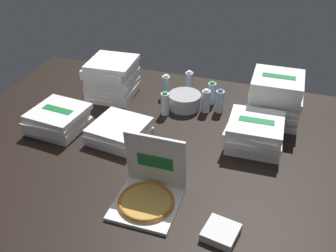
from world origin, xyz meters
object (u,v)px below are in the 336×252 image
at_px(pizza_stack_right_mid, 275,98).
at_px(pizza_stack_left_mid, 58,120).
at_px(water_bottle_0, 206,101).
at_px(water_bottle_1, 165,104).
at_px(water_bottle_3, 166,86).
at_px(pizza_stack_left_far, 119,131).
at_px(water_bottle_2, 189,82).
at_px(napkin_pile, 221,232).
at_px(ice_bucket, 185,101).
at_px(pizza_stack_left_near, 255,133).
at_px(open_pizza_box, 149,191).
at_px(water_bottle_4, 220,101).
at_px(water_bottle_5, 212,93).
at_px(pizza_stack_right_near, 112,78).

height_order(pizza_stack_right_mid, pizza_stack_left_mid, pizza_stack_right_mid).
distance_m(water_bottle_0, water_bottle_1, 0.33).
bearing_deg(water_bottle_3, pizza_stack_right_mid, -5.44).
xyz_separation_m(pizza_stack_left_far, water_bottle_2, (0.29, 0.86, 0.03)).
bearing_deg(napkin_pile, water_bottle_1, 121.93).
bearing_deg(pizza_stack_right_mid, ice_bucket, -175.80).
relative_size(pizza_stack_left_near, water_bottle_3, 2.01).
bearing_deg(water_bottle_1, water_bottle_0, 25.37).
height_order(open_pizza_box, water_bottle_3, open_pizza_box).
height_order(pizza_stack_right_mid, water_bottle_4, pizza_stack_right_mid).
xyz_separation_m(open_pizza_box, pizza_stack_left_mid, (-0.93, 0.51, 0.01)).
bearing_deg(water_bottle_0, water_bottle_3, 159.10).
relative_size(pizza_stack_left_near, ice_bucket, 1.50).
distance_m(pizza_stack_left_far, water_bottle_3, 0.73).
distance_m(water_bottle_2, napkin_pile, 1.64).
bearing_deg(napkin_pile, open_pizza_box, 164.39).
distance_m(open_pizza_box, napkin_pile, 0.48).
bearing_deg(water_bottle_0, ice_bucket, 177.32).
bearing_deg(pizza_stack_right_mid, water_bottle_5, 170.59).
relative_size(water_bottle_0, water_bottle_5, 1.00).
bearing_deg(napkin_pile, pizza_stack_left_far, 143.22).
bearing_deg(napkin_pile, pizza_stack_right_mid, 83.60).
height_order(pizza_stack_left_mid, water_bottle_4, water_bottle_4).
distance_m(pizza_stack_right_near, water_bottle_2, 0.67).
distance_m(open_pizza_box, pizza_stack_right_mid, 1.33).
bearing_deg(water_bottle_2, napkin_pile, -68.36).
xyz_separation_m(pizza_stack_left_mid, water_bottle_2, (0.78, 0.88, 0.01)).
bearing_deg(ice_bucket, water_bottle_5, 35.15).
height_order(water_bottle_2, water_bottle_4, same).
relative_size(pizza_stack_right_near, pizza_stack_left_near, 1.03).
relative_size(water_bottle_2, water_bottle_3, 1.00).
xyz_separation_m(pizza_stack_left_near, ice_bucket, (-0.62, 0.36, -0.04)).
height_order(water_bottle_1, water_bottle_2, same).
relative_size(pizza_stack_left_far, pizza_stack_left_near, 1.06).
bearing_deg(water_bottle_2, ice_bucket, -81.76).
bearing_deg(ice_bucket, pizza_stack_left_near, -30.05).
bearing_deg(water_bottle_1, water_bottle_4, 23.39).
height_order(open_pizza_box, water_bottle_5, open_pizza_box).
xyz_separation_m(water_bottle_2, napkin_pile, (0.60, -1.52, -0.07)).
distance_m(open_pizza_box, water_bottle_1, 1.00).
distance_m(water_bottle_0, water_bottle_3, 0.42).
height_order(pizza_stack_left_near, water_bottle_1, pizza_stack_left_near).
xyz_separation_m(pizza_stack_right_near, pizza_stack_right_mid, (1.36, 0.04, 0.02)).
bearing_deg(water_bottle_3, pizza_stack_left_far, -99.48).
xyz_separation_m(water_bottle_1, water_bottle_4, (0.41, 0.18, 0.00)).
height_order(pizza_stack_right_mid, napkin_pile, pizza_stack_right_mid).
xyz_separation_m(water_bottle_3, napkin_pile, (0.77, -1.39, -0.07)).
distance_m(pizza_stack_left_mid, ice_bucket, 1.02).
height_order(pizza_stack_left_near, water_bottle_3, pizza_stack_left_near).
bearing_deg(water_bottle_1, open_pizza_box, -76.99).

